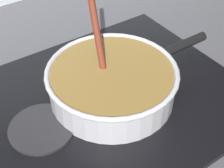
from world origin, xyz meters
name	(u,v)px	position (x,y,z in m)	size (l,w,h in m)	color
hob_plate	(112,98)	(0.11, 0.23, 0.01)	(0.56, 0.48, 0.01)	black
burner_ring	(112,95)	(0.11, 0.23, 0.02)	(0.19, 0.19, 0.01)	#592D0C
spare_burner	(42,128)	(-0.06, 0.23, 0.01)	(0.13, 0.13, 0.01)	#262628
cooking_pan	(112,82)	(0.11, 0.23, 0.05)	(0.40, 0.28, 0.26)	silver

